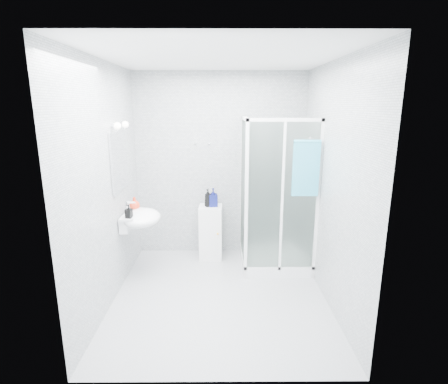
{
  "coord_description": "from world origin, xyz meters",
  "views": [
    {
      "loc": [
        0.02,
        -3.63,
        2.14
      ],
      "look_at": [
        0.05,
        0.35,
        1.15
      ],
      "focal_mm": 28.0,
      "sensor_mm": 36.0,
      "label": 1
    }
  ],
  "objects_px": {
    "shampoo_bottle_b": "(213,197)",
    "soap_dispenser_orange": "(135,203)",
    "storage_cabinet": "(211,232)",
    "shampoo_bottle_a": "(208,198)",
    "soap_dispenser_black": "(129,211)",
    "shower_enclosure": "(270,235)",
    "wall_basin": "(140,218)",
    "hand_towel": "(306,167)"
  },
  "relations": [
    {
      "from": "shampoo_bottle_b",
      "to": "soap_dispenser_orange",
      "type": "height_order",
      "value": "soap_dispenser_orange"
    },
    {
      "from": "storage_cabinet",
      "to": "shampoo_bottle_b",
      "type": "bearing_deg",
      "value": 4.59
    },
    {
      "from": "shampoo_bottle_a",
      "to": "soap_dispenser_black",
      "type": "height_order",
      "value": "shampoo_bottle_a"
    },
    {
      "from": "shower_enclosure",
      "to": "wall_basin",
      "type": "xyz_separation_m",
      "value": [
        -1.66,
        -0.32,
        0.35
      ]
    },
    {
      "from": "shampoo_bottle_a",
      "to": "soap_dispenser_black",
      "type": "relative_size",
      "value": 1.6
    },
    {
      "from": "storage_cabinet",
      "to": "shampoo_bottle_b",
      "type": "distance_m",
      "value": 0.51
    },
    {
      "from": "shampoo_bottle_a",
      "to": "soap_dispenser_orange",
      "type": "bearing_deg",
      "value": -153.54
    },
    {
      "from": "shower_enclosure",
      "to": "shampoo_bottle_b",
      "type": "height_order",
      "value": "shower_enclosure"
    },
    {
      "from": "hand_towel",
      "to": "soap_dispenser_orange",
      "type": "height_order",
      "value": "hand_towel"
    },
    {
      "from": "storage_cabinet",
      "to": "shampoo_bottle_a",
      "type": "bearing_deg",
      "value": -157.18
    },
    {
      "from": "wall_basin",
      "to": "shampoo_bottle_a",
      "type": "xyz_separation_m",
      "value": [
        0.82,
        0.59,
        0.1
      ]
    },
    {
      "from": "wall_basin",
      "to": "shampoo_bottle_a",
      "type": "relative_size",
      "value": 2.22
    },
    {
      "from": "soap_dispenser_orange",
      "to": "storage_cabinet",
      "type": "bearing_deg",
      "value": 26.28
    },
    {
      "from": "hand_towel",
      "to": "shampoo_bottle_a",
      "type": "xyz_separation_m",
      "value": [
        -1.17,
        0.67,
        -0.55
      ]
    },
    {
      "from": "wall_basin",
      "to": "hand_towel",
      "type": "bearing_deg",
      "value": -2.44
    },
    {
      "from": "shampoo_bottle_a",
      "to": "soap_dispenser_black",
      "type": "bearing_deg",
      "value": -138.85
    },
    {
      "from": "shampoo_bottle_b",
      "to": "soap_dispenser_orange",
      "type": "relative_size",
      "value": 1.54
    },
    {
      "from": "storage_cabinet",
      "to": "wall_basin",
      "type": "bearing_deg",
      "value": -143.11
    },
    {
      "from": "storage_cabinet",
      "to": "soap_dispenser_black",
      "type": "height_order",
      "value": "soap_dispenser_black"
    },
    {
      "from": "wall_basin",
      "to": "soap_dispenser_orange",
      "type": "bearing_deg",
      "value": 122.0
    },
    {
      "from": "shampoo_bottle_a",
      "to": "soap_dispenser_orange",
      "type": "xyz_separation_m",
      "value": [
        -0.9,
        -0.45,
        0.05
      ]
    },
    {
      "from": "storage_cabinet",
      "to": "soap_dispenser_black",
      "type": "distance_m",
      "value": 1.34
    },
    {
      "from": "hand_towel",
      "to": "soap_dispenser_black",
      "type": "distance_m",
      "value": 2.13
    },
    {
      "from": "wall_basin",
      "to": "shampoo_bottle_a",
      "type": "bearing_deg",
      "value": 35.8
    },
    {
      "from": "shower_enclosure",
      "to": "soap_dispenser_black",
      "type": "height_order",
      "value": "shower_enclosure"
    },
    {
      "from": "storage_cabinet",
      "to": "soap_dispenser_black",
      "type": "xyz_separation_m",
      "value": [
        -0.93,
        -0.79,
        0.56
      ]
    },
    {
      "from": "soap_dispenser_orange",
      "to": "shampoo_bottle_b",
      "type": "bearing_deg",
      "value": 25.47
    },
    {
      "from": "shampoo_bottle_a",
      "to": "shampoo_bottle_b",
      "type": "height_order",
      "value": "shampoo_bottle_b"
    },
    {
      "from": "shower_enclosure",
      "to": "storage_cabinet",
      "type": "relative_size",
      "value": 2.59
    },
    {
      "from": "soap_dispenser_orange",
      "to": "hand_towel",
      "type": "bearing_deg",
      "value": -6.16
    },
    {
      "from": "soap_dispenser_black",
      "to": "shampoo_bottle_b",
      "type": "bearing_deg",
      "value": 39.49
    },
    {
      "from": "hand_towel",
      "to": "soap_dispenser_black",
      "type": "bearing_deg",
      "value": -177.09
    },
    {
      "from": "hand_towel",
      "to": "soap_dispenser_orange",
      "type": "relative_size",
      "value": 4.0
    },
    {
      "from": "shampoo_bottle_b",
      "to": "soap_dispenser_black",
      "type": "distance_m",
      "value": 1.25
    },
    {
      "from": "storage_cabinet",
      "to": "hand_towel",
      "type": "relative_size",
      "value": 1.17
    },
    {
      "from": "shampoo_bottle_a",
      "to": "soap_dispenser_black",
      "type": "distance_m",
      "value": 1.19
    },
    {
      "from": "wall_basin",
      "to": "soap_dispenser_orange",
      "type": "xyz_separation_m",
      "value": [
        -0.09,
        0.14,
        0.15
      ]
    },
    {
      "from": "hand_towel",
      "to": "soap_dispenser_orange",
      "type": "distance_m",
      "value": 2.15
    },
    {
      "from": "shampoo_bottle_b",
      "to": "soap_dispenser_black",
      "type": "relative_size",
      "value": 1.62
    },
    {
      "from": "storage_cabinet",
      "to": "soap_dispenser_orange",
      "type": "distance_m",
      "value": 1.19
    },
    {
      "from": "shampoo_bottle_a",
      "to": "soap_dispenser_orange",
      "type": "distance_m",
      "value": 1.01
    },
    {
      "from": "storage_cabinet",
      "to": "hand_towel",
      "type": "distance_m",
      "value": 1.7
    }
  ]
}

